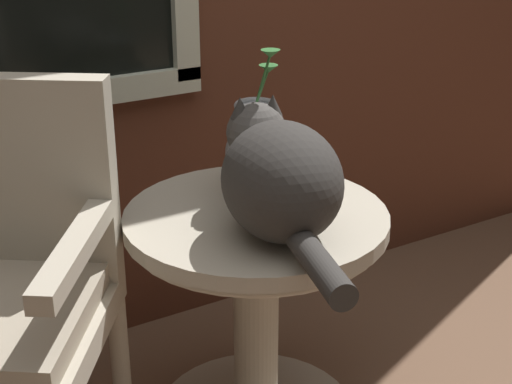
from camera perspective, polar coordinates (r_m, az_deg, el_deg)
wicker_side_table at (r=1.80m, az=0.00°, el=-7.25°), size 0.60×0.60×0.59m
cat at (r=1.57m, az=1.78°, el=1.13°), size 0.32×0.60×0.25m
pewter_vase_with_ivy at (r=1.82m, az=-0.01°, el=3.48°), size 0.15×0.16×0.35m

